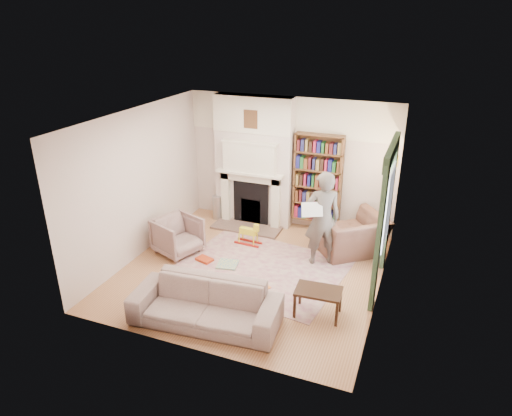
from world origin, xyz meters
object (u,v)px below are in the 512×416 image
at_px(coffee_table, 318,302).
at_px(paraffin_heater, 218,207).
at_px(rocking_horse, 248,234).
at_px(armchair_left, 178,236).
at_px(bookcase, 318,178).
at_px(armchair_reading, 351,234).
at_px(sofa, 205,304).
at_px(man_reading, 322,219).

bearing_deg(coffee_table, paraffin_heater, 134.21).
bearing_deg(rocking_horse, armchair_left, -140.94).
xyz_separation_m(bookcase, armchair_reading, (0.89, -0.76, -0.79)).
height_order(sofa, coffee_table, sofa).
relative_size(bookcase, sofa, 0.83).
distance_m(armchair_reading, man_reading, 0.91).
bearing_deg(sofa, bookcase, 74.08).
height_order(armchair_left, coffee_table, armchair_left).
height_order(bookcase, armchair_left, bookcase).
xyz_separation_m(sofa, paraffin_heater, (-1.49, 3.54, -0.05)).
relative_size(sofa, man_reading, 1.24).
height_order(coffee_table, paraffin_heater, paraffin_heater).
distance_m(man_reading, rocking_horse, 1.69).
bearing_deg(armchair_reading, armchair_left, -17.55).
distance_m(armchair_left, sofa, 2.34).
bearing_deg(armchair_left, paraffin_heater, 20.28).
bearing_deg(bookcase, armchair_reading, -40.36).
xyz_separation_m(armchair_left, man_reading, (2.68, 0.61, 0.54)).
bearing_deg(man_reading, sofa, 37.26).
height_order(man_reading, coffee_table, man_reading).
distance_m(armchair_left, coffee_table, 3.20).
xyz_separation_m(man_reading, coffee_table, (0.36, -1.61, -0.68)).
height_order(armchair_reading, armchair_left, armchair_reading).
bearing_deg(paraffin_heater, coffee_table, -42.24).
height_order(man_reading, paraffin_heater, man_reading).
relative_size(armchair_reading, man_reading, 0.66).
height_order(bookcase, coffee_table, bookcase).
relative_size(armchair_reading, paraffin_heater, 2.18).
relative_size(bookcase, coffee_table, 2.64).
height_order(bookcase, sofa, bookcase).
height_order(sofa, man_reading, man_reading).
xyz_separation_m(armchair_reading, sofa, (-1.62, -3.00, -0.06)).
relative_size(armchair_left, paraffin_heater, 1.44).
relative_size(bookcase, paraffin_heater, 3.36).
distance_m(sofa, paraffin_heater, 3.84).
height_order(sofa, paraffin_heater, sofa).
bearing_deg(paraffin_heater, armchair_reading, -9.81).
relative_size(armchair_reading, sofa, 0.54).
bearing_deg(sofa, coffee_table, 22.49).
relative_size(armchair_left, man_reading, 0.44).
distance_m(bookcase, rocking_horse, 1.85).
height_order(bookcase, armchair_reading, bookcase).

